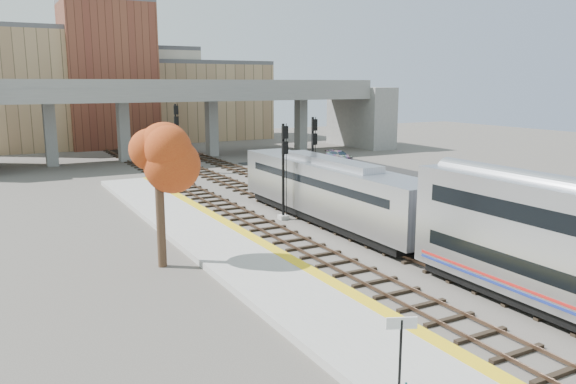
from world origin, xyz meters
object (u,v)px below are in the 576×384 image
locomotive (329,190)px  signal_mast_near (284,174)px  car_a (321,170)px  signal_mast_mid (313,163)px  car_b (333,166)px  tree (158,160)px  car_c (339,156)px  signal_mast_far (177,139)px

locomotive → signal_mast_near: bearing=131.6°
signal_mast_near → car_a: size_ratio=1.92×
signal_mast_near → signal_mast_mid: bearing=36.7°
car_a → car_b: bearing=19.8°
locomotive → tree: (-12.12, -3.45, 3.13)m
signal_mast_mid → car_b: size_ratio=1.76×
locomotive → signal_mast_mid: signal_mast_mid is taller
tree → car_c: (29.68, 28.65, -4.80)m
car_a → car_b: 2.88m
car_a → car_b: car_b is taller
signal_mast_mid → car_a: bearing=55.3°
locomotive → car_a: size_ratio=5.66×
locomotive → car_b: size_ratio=5.06×
signal_mast_mid → signal_mast_far: signal_mast_far is taller
signal_mast_mid → car_c: size_ratio=1.70×
signal_mast_far → car_c: signal_mast_far is taller
signal_mast_near → signal_mast_far: size_ratio=0.92×
car_b → car_c: car_b is taller
locomotive → signal_mast_far: size_ratio=2.72×
tree → car_a: bearing=42.5°
signal_mast_mid → car_b: signal_mast_mid is taller
signal_mast_mid → tree: bearing=-147.9°
tree → car_a: (21.76, 19.90, -4.79)m
signal_mast_mid → car_c: (15.56, 19.78, -2.61)m
signal_mast_near → tree: size_ratio=0.89×
signal_mast_far → tree: (-10.02, -29.25, 1.93)m
car_a → locomotive: bearing=-133.8°
signal_mast_far → car_c: 19.88m
tree → car_c: size_ratio=1.87×
tree → car_a: tree is taller
signal_mast_mid → tree: tree is taller
locomotive → car_b: (12.04, 18.03, -1.62)m
signal_mast_near → tree: tree is taller
signal_mast_mid → signal_mast_near: bearing=-143.3°
car_c → signal_mast_near: bearing=-137.2°
tree → signal_mast_near: bearing=30.1°
signal_mast_near → car_c: size_ratio=1.66×
locomotive → car_a: 19.14m
tree → car_b: (24.16, 21.48, -4.75)m
car_a → car_c: car_a is taller
signal_mast_mid → signal_mast_far: 20.80m
locomotive → signal_mast_near: (-2.10, 2.36, 0.82)m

